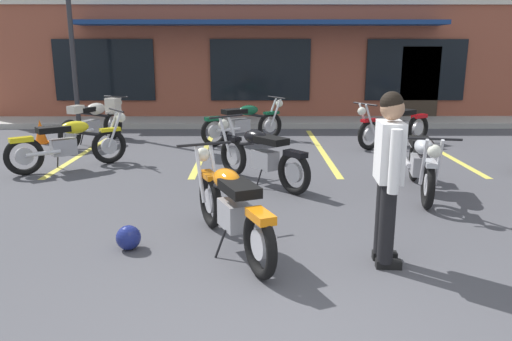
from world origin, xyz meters
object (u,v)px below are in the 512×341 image
(motorcycle_red_sportbike, at_px, (69,143))
(motorcycle_silver_naked, at_px, (95,120))
(motorcycle_cream_vintage, at_px, (261,155))
(helmet_on_pavement, at_px, (129,238))
(motorcycle_blue_standard, at_px, (421,162))
(motorcycle_foreground_classic, at_px, (231,206))
(motorcycle_green_cafe_racer, at_px, (394,125))
(person_in_black_shirt, at_px, (388,169))
(traffic_cone, at_px, (41,132))
(motorcycle_black_cruiser, at_px, (244,122))

(motorcycle_red_sportbike, bearing_deg, motorcycle_silver_naked, 96.70)
(motorcycle_cream_vintage, distance_m, helmet_on_pavement, 2.96)
(motorcycle_cream_vintage, bearing_deg, motorcycle_red_sportbike, 163.10)
(motorcycle_blue_standard, distance_m, motorcycle_cream_vintage, 2.36)
(motorcycle_foreground_classic, height_order, motorcycle_red_sportbike, same)
(motorcycle_green_cafe_racer, xyz_separation_m, person_in_black_shirt, (-1.74, -5.92, 0.49))
(motorcycle_red_sportbike, relative_size, motorcycle_cream_vintage, 1.02)
(motorcycle_green_cafe_racer, height_order, traffic_cone, motorcycle_green_cafe_racer)
(motorcycle_red_sportbike, xyz_separation_m, traffic_cone, (-1.52, 2.41, -0.20))
(motorcycle_black_cruiser, bearing_deg, traffic_cone, -179.98)
(motorcycle_cream_vintage, height_order, traffic_cone, motorcycle_cream_vintage)
(motorcycle_black_cruiser, height_order, traffic_cone, motorcycle_black_cruiser)
(motorcycle_foreground_classic, distance_m, motorcycle_silver_naked, 6.74)
(motorcycle_cream_vintage, relative_size, person_in_black_shirt, 1.05)
(person_in_black_shirt, bearing_deg, helmet_on_pavement, 171.82)
(motorcycle_green_cafe_racer, bearing_deg, motorcycle_foreground_classic, -120.34)
(motorcycle_green_cafe_racer, bearing_deg, motorcycle_black_cruiser, 172.39)
(motorcycle_foreground_classic, xyz_separation_m, motorcycle_green_cafe_racer, (3.23, 5.53, 0.00))
(motorcycle_blue_standard, bearing_deg, motorcycle_black_cruiser, 123.36)
(traffic_cone, bearing_deg, motorcycle_green_cafe_racer, -3.16)
(motorcycle_red_sportbike, distance_m, helmet_on_pavement, 4.05)
(motorcycle_black_cruiser, height_order, person_in_black_shirt, person_in_black_shirt)
(motorcycle_foreground_classic, height_order, motorcycle_green_cafe_racer, same)
(motorcycle_silver_naked, height_order, person_in_black_shirt, person_in_black_shirt)
(motorcycle_green_cafe_racer, relative_size, helmet_on_pavement, 7.20)
(motorcycle_silver_naked, height_order, motorcycle_blue_standard, same)
(motorcycle_red_sportbike, relative_size, motorcycle_blue_standard, 0.86)
(motorcycle_cream_vintage, bearing_deg, person_in_black_shirt, -68.66)
(motorcycle_cream_vintage, relative_size, helmet_on_pavement, 6.75)
(motorcycle_foreground_classic, distance_m, helmet_on_pavement, 1.13)
(motorcycle_black_cruiser, xyz_separation_m, motorcycle_blue_standard, (2.61, -3.96, 0.00))
(motorcycle_black_cruiser, distance_m, motorcycle_silver_naked, 3.26)
(motorcycle_foreground_classic, bearing_deg, motorcycle_green_cafe_racer, 59.66)
(helmet_on_pavement, bearing_deg, traffic_cone, 119.63)
(motorcycle_silver_naked, relative_size, traffic_cone, 3.80)
(motorcycle_foreground_classic, relative_size, traffic_cone, 3.76)
(motorcycle_foreground_classic, relative_size, helmet_on_pavement, 7.67)
(person_in_black_shirt, bearing_deg, motorcycle_red_sportbike, 138.44)
(motorcycle_red_sportbike, bearing_deg, person_in_black_shirt, -41.56)
(motorcycle_silver_naked, relative_size, motorcycle_green_cafe_racer, 1.08)
(motorcycle_red_sportbike, bearing_deg, traffic_cone, 122.33)
(motorcycle_foreground_classic, xyz_separation_m, helmet_on_pavement, (-1.07, -0.03, -0.33))
(motorcycle_blue_standard, height_order, motorcycle_cream_vintage, same)
(motorcycle_red_sportbike, distance_m, person_in_black_shirt, 5.96)
(motorcycle_cream_vintage, bearing_deg, motorcycle_foreground_classic, -97.72)
(motorcycle_blue_standard, distance_m, motorcycle_green_cafe_racer, 3.58)
(motorcycle_black_cruiser, height_order, motorcycle_silver_naked, same)
(motorcycle_blue_standard, height_order, motorcycle_green_cafe_racer, same)
(motorcycle_black_cruiser, height_order, motorcycle_cream_vintage, same)
(motorcycle_cream_vintage, bearing_deg, traffic_cone, 144.73)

